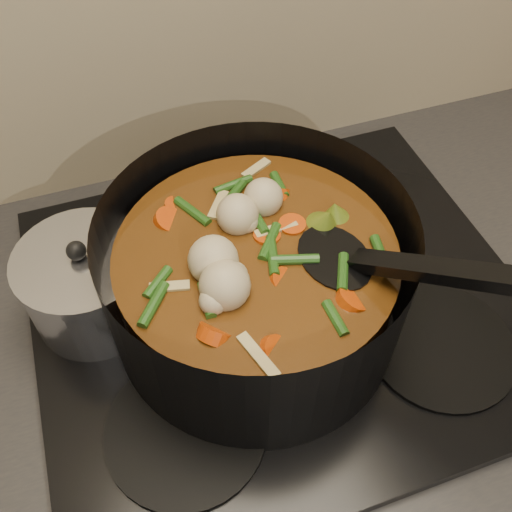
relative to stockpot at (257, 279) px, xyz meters
name	(u,v)px	position (x,y,z in m)	size (l,w,h in m)	color
counter	(272,439)	(0.04, 0.02, -0.55)	(2.64, 0.64, 0.91)	brown
stovetop	(280,303)	(0.04, 0.02, -0.09)	(0.62, 0.54, 0.03)	black
stockpot	(257,279)	(0.00, 0.00, 0.00)	(0.45, 0.45, 0.26)	black
saucepan	(89,285)	(-0.19, 0.08, -0.03)	(0.16, 0.16, 0.13)	silver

